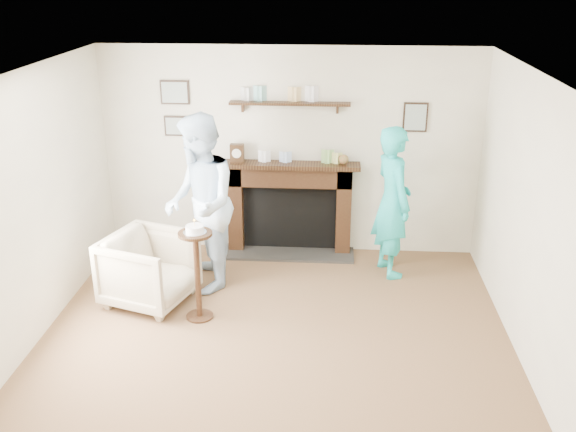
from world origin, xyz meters
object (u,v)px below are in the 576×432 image
object	(u,v)px
man	(204,285)
pedestal_table	(196,258)
woman	(388,271)
armchair	(152,301)

from	to	relation	value
man	pedestal_table	xyz separation A→B (m)	(0.09, -0.69, 0.66)
man	woman	size ratio (longest dim) A/B	1.12
man	woman	distance (m)	2.13
pedestal_table	armchair	bearing A→B (deg)	153.19
armchair	pedestal_table	world-z (taller)	pedestal_table
woman	man	bearing A→B (deg)	84.06
woman	pedestal_table	bearing A→B (deg)	101.42
armchair	man	size ratio (longest dim) A/B	0.43
armchair	woman	distance (m)	2.71
armchair	pedestal_table	xyz separation A→B (m)	(0.57, -0.29, 0.66)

